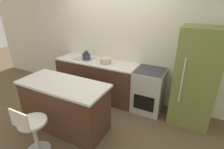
# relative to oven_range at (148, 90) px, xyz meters

# --- Properties ---
(ground_plane) EXTENTS (14.00, 14.00, 0.00)m
(ground_plane) POSITION_rel_oven_range_xyz_m (-1.00, -0.32, -0.46)
(ground_plane) COLOR brown
(wall_back) EXTENTS (8.00, 0.06, 2.60)m
(wall_back) POSITION_rel_oven_range_xyz_m (-1.00, 0.34, 0.84)
(wall_back) COLOR beige
(wall_back) RESTS_ON ground_plane
(back_counter) EXTENTS (1.96, 0.61, 0.92)m
(back_counter) POSITION_rel_oven_range_xyz_m (-1.29, 0.00, -0.00)
(back_counter) COLOR #4C2D1E
(back_counter) RESTS_ON ground_plane
(kitchen_island) EXTENTS (1.60, 0.71, 0.91)m
(kitchen_island) POSITION_rel_oven_range_xyz_m (-1.19, -1.25, -0.00)
(kitchen_island) COLOR #4C2D1E
(kitchen_island) RESTS_ON ground_plane
(oven_range) EXTENTS (0.60, 0.62, 0.92)m
(oven_range) POSITION_rel_oven_range_xyz_m (0.00, 0.00, 0.00)
(oven_range) COLOR #B7B2A8
(oven_range) RESTS_ON ground_plane
(refrigerator) EXTENTS (0.71, 0.64, 1.84)m
(refrigerator) POSITION_rel_oven_range_xyz_m (0.83, -0.00, 0.46)
(refrigerator) COLOR olive
(refrigerator) RESTS_ON ground_plane
(stool_chair) EXTENTS (0.42, 0.42, 0.87)m
(stool_chair) POSITION_rel_oven_range_xyz_m (-1.20, -1.96, -0.03)
(stool_chair) COLOR #B7B7BC
(stool_chair) RESTS_ON ground_plane
(kettle) EXTENTS (0.19, 0.19, 0.22)m
(kettle) POSITION_rel_oven_range_xyz_m (-1.54, -0.02, 0.55)
(kettle) COLOR #333338
(kettle) RESTS_ON back_counter
(mixing_bowl) EXTENTS (0.26, 0.26, 0.11)m
(mixing_bowl) POSITION_rel_oven_range_xyz_m (-1.03, -0.02, 0.51)
(mixing_bowl) COLOR #C1B28E
(mixing_bowl) RESTS_ON back_counter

